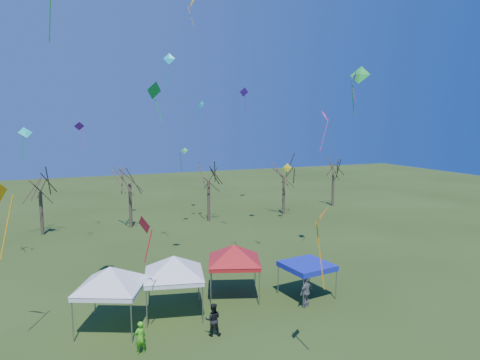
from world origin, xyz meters
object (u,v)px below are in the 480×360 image
object	(u,v)px
tent_blue	(307,266)
tent_white_mid	(174,260)
tree_2	(129,167)
person_green	(140,337)
tent_red	(234,248)
person_grey	(306,292)
tree_5	(334,162)
person_dark	(213,319)
tree_4	(284,163)
tent_white_west	(110,271)
tree_1	(39,176)
tree_3	(208,166)

from	to	relation	value
tent_blue	tent_white_mid	bearing A→B (deg)	174.78
tree_2	person_green	distance (m)	25.90
person_green	tent_red	bearing A→B (deg)	-163.43
tree_2	person_grey	world-z (taller)	tree_2
tree_5	tent_blue	world-z (taller)	tree_5
tree_2	person_dark	xyz separation A→B (m)	(0.53, -24.79, -5.44)
tree_4	tent_white_west	distance (m)	30.94
tree_4	tent_blue	distance (m)	24.57
tent_red	person_green	distance (m)	8.34
tree_2	tree_4	distance (m)	17.73
person_grey	person_dark	xyz separation A→B (m)	(-6.19, -1.09, -0.07)
tree_5	person_dark	xyz separation A→B (m)	(-25.56, -26.48, -4.88)
tree_4	tent_white_west	bearing A→B (deg)	-135.31
tent_white_mid	person_green	bearing A→B (deg)	-125.73
tree_1	person_grey	distance (m)	28.75
person_green	tree_2	bearing A→B (deg)	-115.35
tree_5	tent_red	size ratio (longest dim) A/B	1.81
tree_4	tent_blue	world-z (taller)	tree_4
person_green	person_grey	bearing A→B (deg)	169.99
tent_red	tree_3	bearing A→B (deg)	76.06
tree_3	tent_blue	bearing A→B (deg)	-92.21
tent_white_mid	person_dark	distance (m)	4.14
tent_white_west	tent_red	distance (m)	7.71
tent_white_west	tree_5	bearing A→B (deg)	38.09
tent_white_west	tent_red	xyz separation A→B (m)	(7.57, 1.49, -0.06)
tree_1	tree_3	world-z (taller)	tree_3
tree_5	person_grey	xyz separation A→B (m)	(-19.38, -25.39, -4.81)
tree_3	person_dark	size ratio (longest dim) A/B	4.65
tree_5	person_grey	world-z (taller)	tree_5
tree_1	tree_5	distance (m)	34.52
tent_red	person_dark	distance (m)	5.59
tent_white_mid	person_grey	xyz separation A→B (m)	(7.41, -2.09, -2.28)
tree_5	tent_white_mid	xyz separation A→B (m)	(-26.79, -23.30, -2.53)
tent_blue	person_dark	distance (m)	7.52
tree_5	person_dark	distance (m)	37.12
tree_5	person_green	xyz separation A→B (m)	(-29.30, -26.79, -4.94)
tree_5	tent_white_west	bearing A→B (deg)	-141.91
tree_2	tent_white_mid	world-z (taller)	tree_2
tree_4	tree_5	distance (m)	8.62
tent_white_mid	tree_4	bearing A→B (deg)	49.06
tree_1	tent_white_mid	world-z (taller)	tree_1
tree_4	tent_red	bearing A→B (deg)	-125.41
tree_5	person_grey	size ratio (longest dim) A/B	4.04
person_green	tent_white_mid	bearing A→B (deg)	-143.79
tree_2	tree_5	distance (m)	26.15
tree_1	person_dark	distance (m)	27.06
tree_5	tent_blue	distance (m)	30.60
tree_1	tree_3	distance (m)	16.81
tent_white_mid	tent_blue	world-z (taller)	tent_white_mid
tent_blue	person_dark	world-z (taller)	tent_blue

